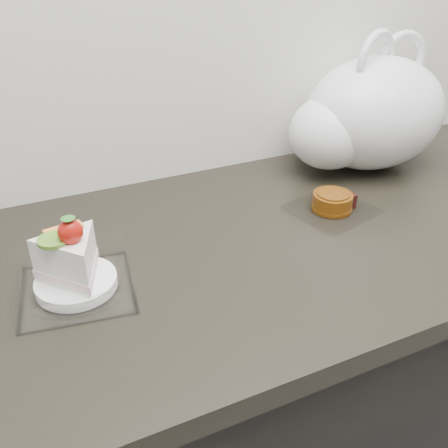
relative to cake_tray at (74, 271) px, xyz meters
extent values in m
cube|color=black|center=(0.41, 0.02, -0.51)|extent=(2.00, 0.60, 0.86)
cube|color=black|center=(0.41, 0.02, -0.06)|extent=(2.04, 0.64, 0.04)
cube|color=white|center=(0.00, 0.00, -0.03)|extent=(0.19, 0.19, 0.00)
cylinder|color=white|center=(0.00, 0.00, -0.02)|extent=(0.13, 0.13, 0.02)
ellipsoid|color=red|center=(0.00, -0.01, 0.08)|extent=(0.04, 0.03, 0.04)
cone|color=#2D7223|center=(0.00, -0.01, 0.09)|extent=(0.02, 0.02, 0.01)
cylinder|color=olive|center=(-0.02, 0.00, 0.06)|extent=(0.05, 0.05, 0.01)
cube|color=orange|center=(0.00, 0.02, 0.06)|extent=(0.06, 0.03, 0.01)
cube|color=white|center=(0.51, 0.05, -0.04)|extent=(0.19, 0.18, 0.00)
cylinder|color=#66360C|center=(0.51, 0.05, -0.02)|extent=(0.10, 0.10, 0.03)
cylinder|color=#66360C|center=(0.51, 0.05, -0.03)|extent=(0.11, 0.11, 0.01)
cylinder|color=#66360C|center=(0.51, 0.05, 0.00)|extent=(0.09, 0.09, 0.00)
cube|color=black|center=(0.55, 0.04, -0.02)|extent=(0.02, 0.02, 0.03)
ellipsoid|color=white|center=(0.72, 0.20, 0.09)|extent=(0.38, 0.32, 0.25)
ellipsoid|color=white|center=(0.61, 0.20, 0.06)|extent=(0.23, 0.21, 0.16)
torus|color=white|center=(0.70, 0.19, 0.21)|extent=(0.14, 0.07, 0.14)
torus|color=white|center=(0.79, 0.21, 0.20)|extent=(0.13, 0.02, 0.13)
camera|label=1|loc=(-0.05, -0.66, 0.45)|focal=40.00mm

